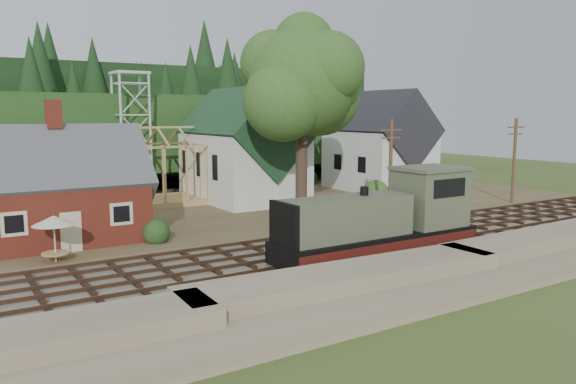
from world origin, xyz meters
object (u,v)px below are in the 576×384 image
patio_set (54,223)px  car_blue (91,224)px  locomotive (385,222)px  car_red (400,184)px

patio_set → car_blue: bearing=62.7°
locomotive → car_blue: locomotive is taller
car_blue → patio_set: bearing=-122.5°
car_blue → car_red: 34.10m
car_blue → patio_set: patio_set is taller
locomotive → car_red: 29.36m
car_blue → patio_set: (-3.47, -6.72, 1.62)m
locomotive → car_blue: size_ratio=3.75×
car_blue → locomotive: bearing=-55.3°
locomotive → patio_set: 18.49m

